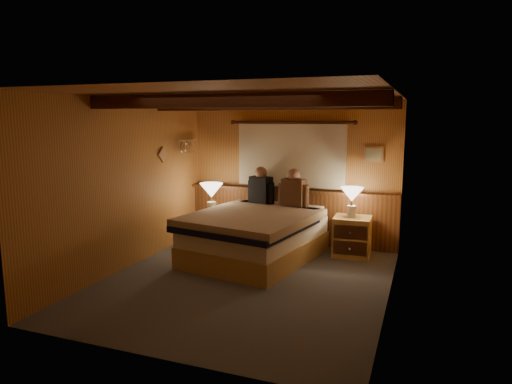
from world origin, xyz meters
The scene contains 19 objects.
floor centered at (0.00, 0.00, 0.00)m, with size 4.20×4.20×0.00m, color #565D66.
ceiling centered at (0.00, 0.00, 2.40)m, with size 4.20×4.20×0.00m, color #C07E48.
wall_back centered at (0.00, 2.10, 1.20)m, with size 3.60×3.60×0.00m, color #DC8D4F.
wall_left centered at (-1.80, 0.00, 1.20)m, with size 4.20×4.20×0.00m, color #DC8D4F.
wall_right centered at (1.80, 0.00, 1.20)m, with size 4.20×4.20×0.00m, color #DC8D4F.
wall_front centered at (0.00, -2.10, 1.20)m, with size 3.60×3.60×0.00m, color #DC8D4F.
wainscot centered at (0.00, 2.04, 0.49)m, with size 3.60×0.23×0.94m.
curtain_window centered at (0.00, 2.03, 1.52)m, with size 2.18×0.09×1.11m.
ceiling_beams centered at (0.00, 0.15, 2.31)m, with size 3.60×1.65×0.16m.
coat_rail centered at (-1.72, 1.58, 1.67)m, with size 0.05×0.55×0.24m.
framed_print centered at (1.35, 2.08, 1.55)m, with size 0.30×0.04×0.25m.
bed centered at (-0.23, 0.93, 0.37)m, with size 1.94×2.35×0.72m.
nightstand_left centered at (-1.16, 1.43, 0.27)m, with size 0.50×0.45×0.54m.
nightstand_right centered at (1.12, 1.62, 0.31)m, with size 0.58×0.52×0.61m.
lamp_left centered at (-1.21, 1.46, 0.89)m, with size 0.39×0.39×0.51m.
lamp_right centered at (1.10, 1.62, 0.94)m, with size 0.35×0.35×0.46m.
person_left centered at (-0.43, 1.74, 0.97)m, with size 0.51×0.30×0.64m.
person_right centered at (0.16, 1.64, 0.97)m, with size 0.52×0.24×0.64m.
duffel_bag centered at (-0.93, 1.27, 0.15)m, with size 0.55×0.41×0.35m.
Camera 1 is at (2.14, -5.32, 2.11)m, focal length 32.00 mm.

